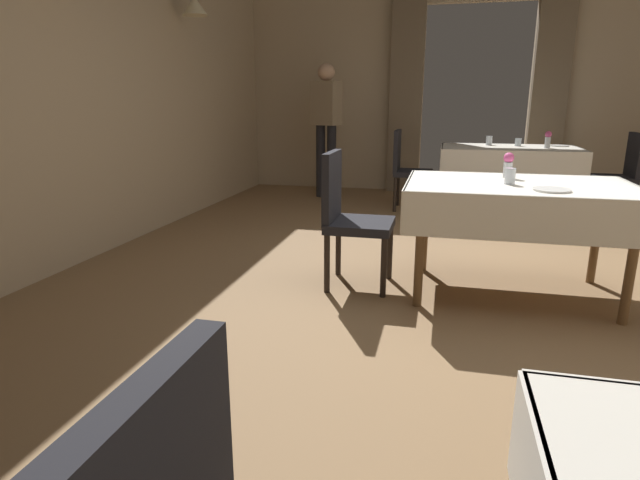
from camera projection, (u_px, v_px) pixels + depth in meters
The scene contains 16 objects.
ground at pixel (489, 296), 3.44m from camera, with size 10.08×10.08×0.00m, color olive.
wall_left at pixel (49, 65), 3.77m from camera, with size 0.49×8.40×3.00m.
wall_back at pixel (476, 81), 6.97m from camera, with size 6.40×0.27×3.00m.
dining_table_mid at pixel (518, 197), 3.32m from camera, with size 1.42×0.97×0.75m.
dining_table_far at pixel (509, 155), 5.90m from camera, with size 1.52×0.95×0.75m.
chair_mid_left at pixel (349, 213), 3.54m from camera, with size 0.44×0.44×0.93m.
chair_far_right at pixel (620, 172), 5.60m from camera, with size 0.44×0.44×0.93m.
chair_far_left at pixel (407, 166), 6.09m from camera, with size 0.44×0.44×0.93m.
flower_vase_mid at pixel (508, 164), 3.51m from camera, with size 0.07×0.07×0.17m.
glass_mid_b at pixel (510, 176), 3.24m from camera, with size 0.06×0.06×0.10m, color silver.
plate_mid_c at pixel (552, 190), 3.01m from camera, with size 0.21×0.21×0.01m, color white.
flower_vase_far at pixel (548, 139), 5.70m from camera, with size 0.07×0.07×0.19m.
glass_far_b at pixel (518, 142), 5.98m from camera, with size 0.07×0.07×0.09m, color silver.
plate_far_c at pixel (559, 146), 5.97m from camera, with size 0.21×0.21×0.01m, color white.
glass_far_d at pixel (489, 141), 6.10m from camera, with size 0.07×0.07×0.11m, color silver.
person_waiter_by_doorway at pixel (326, 119), 6.71m from camera, with size 0.42×0.35×1.72m.
Camera 1 is at (-0.34, -3.40, 1.26)m, focal length 29.04 mm.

